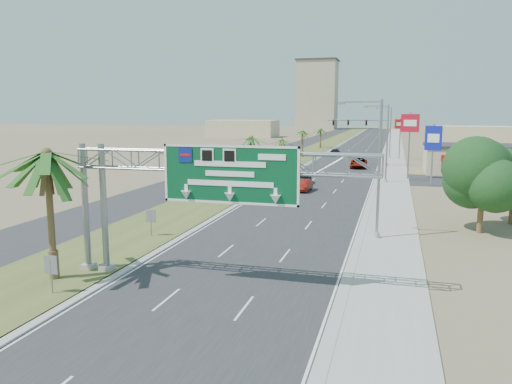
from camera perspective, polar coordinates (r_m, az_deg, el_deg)
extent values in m
plane|color=#8C7A59|center=(19.04, -14.10, -19.90)|extent=(600.00, 600.00, 0.00)
cube|color=#28282B|center=(124.97, 11.68, 4.81)|extent=(12.00, 300.00, 0.02)
cube|color=#9E9B93|center=(124.67, 15.59, 4.67)|extent=(4.00, 300.00, 0.10)
cube|color=#4C5A27|center=(126.04, 7.13, 4.99)|extent=(7.00, 300.00, 0.12)
cube|color=#28282B|center=(127.26, 4.00, 5.05)|extent=(8.00, 300.00, 0.02)
cylinder|color=gray|center=(29.49, -16.98, -1.90)|extent=(0.36, 0.36, 7.40)
cylinder|color=gray|center=(30.15, -18.90, -1.76)|extent=(0.36, 0.36, 7.40)
cube|color=#9E9B93|center=(30.34, -16.67, -8.40)|extent=(0.70, 0.70, 0.40)
cube|color=#9E9B93|center=(30.98, -18.56, -8.13)|extent=(0.70, 0.70, 0.40)
cube|color=#074825|center=(25.37, -2.98, 2.01)|extent=(7.20, 0.12, 3.00)
cube|color=navy|center=(26.06, -8.08, 4.22)|extent=(0.75, 0.03, 0.75)
cone|color=white|center=(25.47, -3.02, -0.58)|extent=(0.56, 0.56, 0.45)
cylinder|color=brown|center=(29.08, -22.41, -2.75)|extent=(0.36, 0.36, 7.00)
cylinder|color=brown|center=(29.71, -22.09, -7.78)|extent=(0.54, 0.54, 1.68)
cylinder|color=brown|center=(50.17, -5.62, 1.51)|extent=(0.36, 0.36, 5.00)
cylinder|color=brown|center=(50.46, -5.58, -0.62)|extent=(0.54, 0.54, 1.20)
cylinder|color=brown|center=(65.20, -0.54, 3.68)|extent=(0.36, 0.36, 5.80)
cylinder|color=brown|center=(65.45, -0.53, 1.76)|extent=(0.54, 0.54, 1.39)
cylinder|color=brown|center=(82.63, 2.94, 4.38)|extent=(0.36, 0.36, 4.50)
cylinder|color=brown|center=(82.79, 2.93, 3.21)|extent=(0.54, 0.54, 1.08)
cylinder|color=brown|center=(101.18, 5.32, 5.44)|extent=(0.36, 0.36, 5.20)
cylinder|color=brown|center=(101.32, 5.30, 4.32)|extent=(0.54, 0.54, 1.25)
cylinder|color=brown|center=(125.82, 7.37, 6.04)|extent=(0.36, 0.36, 4.80)
cylinder|color=brown|center=(125.93, 7.36, 5.21)|extent=(0.54, 0.54, 1.15)
cylinder|color=gray|center=(36.59, 13.89, 2.38)|extent=(0.20, 0.20, 10.00)
cylinder|color=gray|center=(36.43, 11.95, 10.07)|extent=(2.80, 0.12, 0.12)
cube|color=slate|center=(36.55, 9.73, 9.98)|extent=(0.50, 0.22, 0.18)
cylinder|color=#9E9B93|center=(37.43, 13.61, -4.85)|extent=(0.44, 0.44, 0.50)
cylinder|color=gray|center=(66.48, 14.74, 5.30)|extent=(0.20, 0.20, 10.00)
cylinder|color=gray|center=(66.39, 13.69, 9.53)|extent=(2.80, 0.12, 0.12)
cube|color=slate|center=(66.45, 12.46, 9.49)|extent=(0.50, 0.22, 0.18)
cylinder|color=#9E9B93|center=(66.95, 14.57, 1.25)|extent=(0.44, 0.44, 0.50)
cylinder|color=gray|center=(102.43, 15.11, 6.55)|extent=(0.20, 0.20, 10.00)
cylinder|color=gray|center=(102.37, 14.43, 9.30)|extent=(2.80, 0.12, 0.12)
cube|color=slate|center=(102.41, 13.63, 9.27)|extent=(0.50, 0.22, 0.18)
cylinder|color=#9E9B93|center=(102.73, 15.00, 3.91)|extent=(0.44, 0.44, 0.50)
cylinder|color=gray|center=(86.51, 14.75, 5.47)|extent=(0.28, 0.28, 8.00)
cylinder|color=gray|center=(86.58, 11.51, 8.05)|extent=(10.00, 0.18, 0.18)
cube|color=black|center=(86.30, 12.50, 7.74)|extent=(0.32, 0.18, 0.95)
cube|color=black|center=(86.52, 10.50, 7.81)|extent=(0.32, 0.18, 0.95)
cube|color=black|center=(86.78, 8.84, 7.86)|extent=(0.32, 0.18, 0.95)
sphere|color=red|center=(86.17, 12.50, 7.94)|extent=(0.22, 0.22, 0.22)
imported|color=black|center=(86.38, 14.84, 7.46)|extent=(0.16, 0.16, 0.60)
cylinder|color=#9E9B93|center=(86.81, 14.65, 3.04)|extent=(0.56, 0.56, 0.60)
cube|color=tan|center=(81.78, 25.05, 3.31)|extent=(18.00, 10.00, 4.00)
cylinder|color=brown|center=(41.49, 24.32, -1.65)|extent=(0.44, 0.44, 3.90)
sphere|color=#113314|center=(41.12, 24.55, 1.91)|extent=(4.50, 4.50, 4.50)
cylinder|color=brown|center=(45.96, 27.25, -1.25)|extent=(0.44, 0.44, 3.30)
cylinder|color=gray|center=(27.37, -22.32, -9.11)|extent=(0.08, 0.08, 1.80)
cube|color=slate|center=(27.16, -22.41, -7.70)|extent=(0.75, 0.06, 0.95)
cylinder|color=gray|center=(37.47, -11.90, -3.75)|extent=(0.08, 0.08, 1.80)
cube|color=slate|center=(37.33, -11.93, -2.71)|extent=(0.75, 0.06, 0.95)
cube|color=tan|center=(267.56, 7.00, 10.92)|extent=(20.00, 16.00, 35.00)
cube|color=tan|center=(182.48, -1.49, 7.26)|extent=(24.00, 14.00, 6.00)
cube|color=tan|center=(155.97, 23.63, 5.99)|extent=(20.00, 12.00, 5.00)
imported|color=black|center=(63.52, 5.36, 1.58)|extent=(1.90, 4.65, 1.58)
imported|color=#660F09|center=(58.13, 5.50, 0.74)|extent=(1.53, 4.08, 1.33)
imported|color=gray|center=(83.32, 11.67, 3.24)|extent=(2.88, 5.83, 1.59)
imported|color=black|center=(105.19, 9.00, 4.47)|extent=(1.96, 4.79, 1.39)
cylinder|color=gray|center=(70.73, 17.08, 5.02)|extent=(0.20, 0.20, 9.02)
cube|color=#B40E20|center=(70.60, 17.20, 7.54)|extent=(2.40, 0.89, 2.40)
cube|color=white|center=(70.42, 17.20, 7.53)|extent=(1.64, 0.46, 0.84)
cylinder|color=gray|center=(65.31, 19.51, 3.97)|extent=(0.20, 0.20, 7.63)
cube|color=#0F1990|center=(65.17, 19.61, 5.82)|extent=(1.99, 0.93, 3.00)
cube|color=white|center=(64.99, 19.62, 5.82)|extent=(1.34, 0.49, 1.05)
cylinder|color=gray|center=(99.20, 16.12, 5.83)|extent=(0.20, 0.20, 7.90)
cube|color=red|center=(99.09, 16.19, 7.47)|extent=(2.19, 0.95, 1.80)
cube|color=white|center=(98.91, 16.19, 7.47)|extent=(1.48, 0.50, 0.63)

